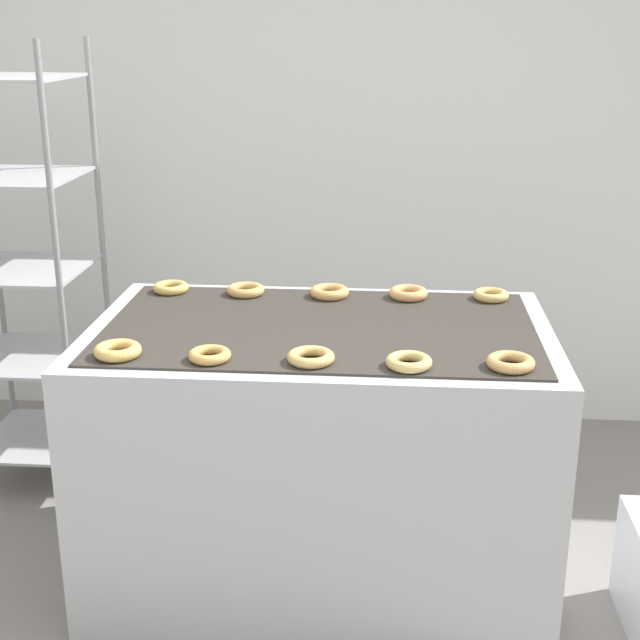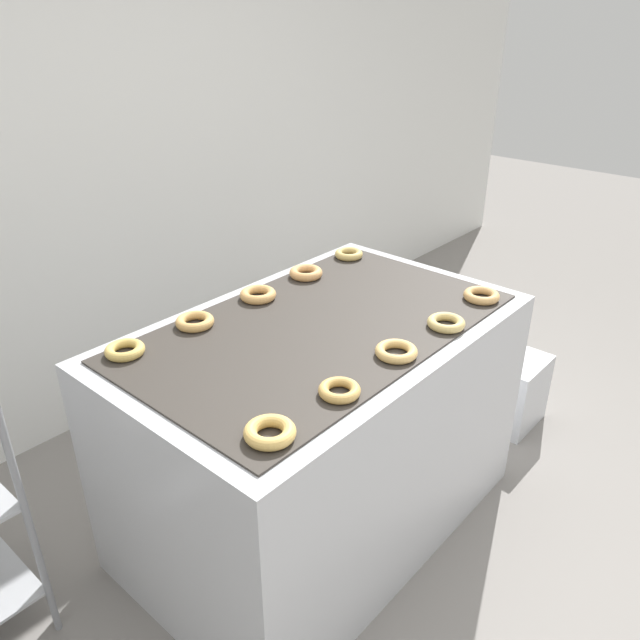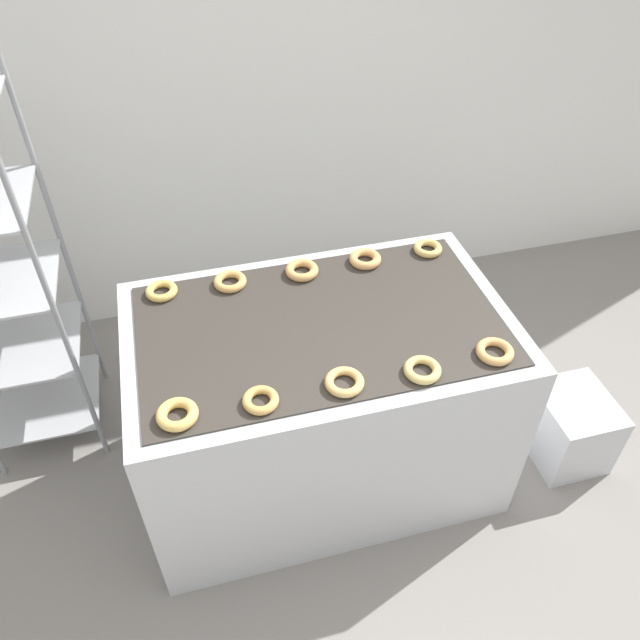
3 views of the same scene
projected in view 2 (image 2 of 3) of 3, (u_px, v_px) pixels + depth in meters
ground_plane at (471, 614)px, 2.24m from camera, size 14.00×14.00×0.00m
wall_back at (91, 141)px, 2.86m from camera, size 8.00×0.05×2.80m
fryer_machine at (320, 429)px, 2.46m from camera, size 1.53×0.95×0.93m
glaze_bin at (503, 387)px, 3.24m from camera, size 0.32×0.37×0.37m
donut_near_leftmost at (270, 432)px, 1.66m from camera, size 0.14×0.14×0.04m
donut_near_left at (339, 390)px, 1.84m from camera, size 0.13×0.13×0.03m
donut_near_center at (396, 352)px, 2.04m from camera, size 0.14×0.14×0.03m
donut_near_right at (446, 323)px, 2.23m from camera, size 0.14×0.14×0.03m
donut_near_rightmost at (481, 296)px, 2.43m from camera, size 0.14×0.14×0.03m
donut_far_leftmost at (125, 350)px, 2.05m from camera, size 0.13×0.13×0.03m
donut_far_left at (195, 322)px, 2.23m from camera, size 0.14×0.14×0.03m
donut_far_center at (258, 295)px, 2.44m from camera, size 0.14×0.14×0.04m
donut_far_right at (306, 273)px, 2.63m from camera, size 0.14×0.14×0.04m
donut_far_rightmost at (349, 254)px, 2.84m from camera, size 0.13×0.13×0.03m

